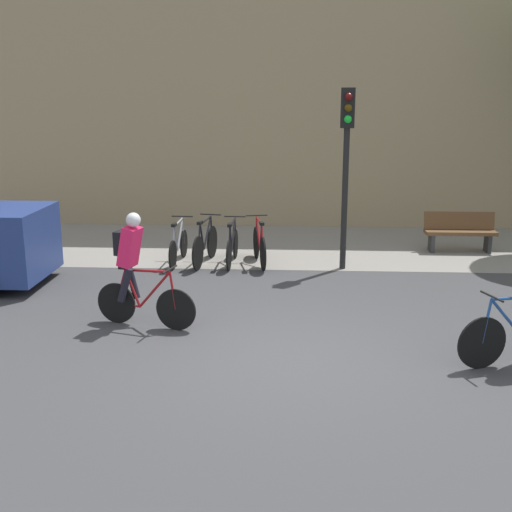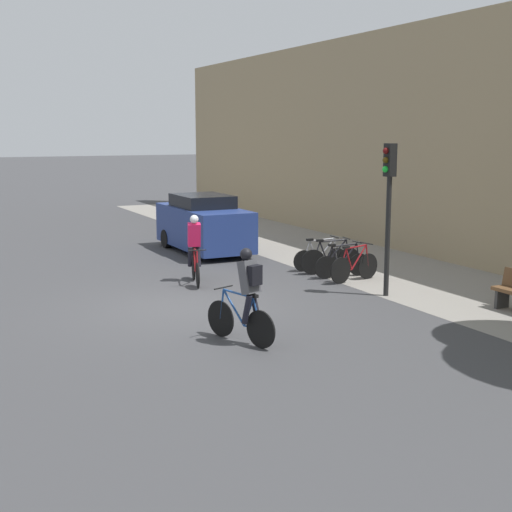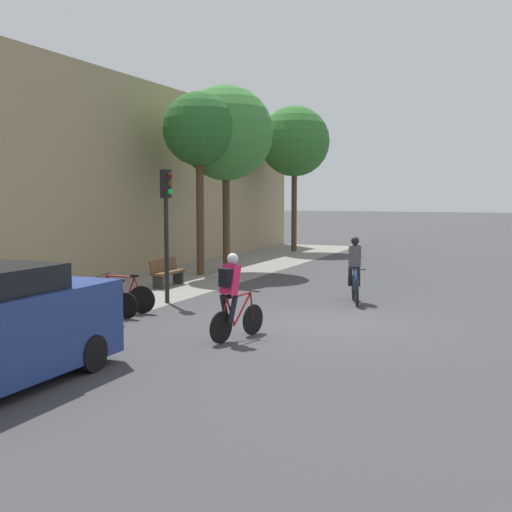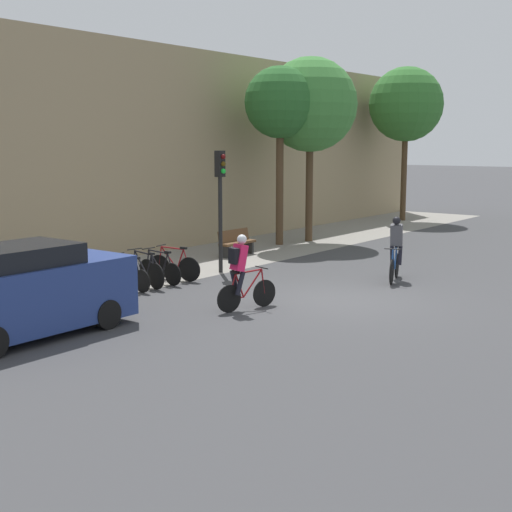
# 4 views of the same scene
# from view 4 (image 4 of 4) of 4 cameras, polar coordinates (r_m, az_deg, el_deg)

# --- Properties ---
(ground) EXTENTS (200.00, 200.00, 0.00)m
(ground) POSITION_cam_4_polar(r_m,az_deg,el_deg) (17.65, 6.64, -3.48)
(ground) COLOR #3D3D3F
(kerb_strip) EXTENTS (44.00, 4.50, 0.01)m
(kerb_strip) POSITION_cam_4_polar(r_m,az_deg,el_deg) (21.81, -8.77, -1.11)
(kerb_strip) COLOR gray
(kerb_strip) RESTS_ON ground
(building_facade) EXTENTS (44.00, 0.60, 7.17)m
(building_facade) POSITION_cam_4_polar(r_m,az_deg,el_deg) (23.38, -13.37, 8.26)
(building_facade) COLOR #9E8966
(building_facade) RESTS_ON ground
(cyclist_pink) EXTENTS (1.60, 0.60, 1.76)m
(cyclist_pink) POSITION_cam_4_polar(r_m,az_deg,el_deg) (16.22, -1.20, -1.13)
(cyclist_pink) COLOR black
(cyclist_pink) RESTS_ON ground
(cyclist_grey) EXTENTS (1.68, 0.67, 1.79)m
(cyclist_grey) POSITION_cam_4_polar(r_m,az_deg,el_deg) (20.22, 11.12, 0.73)
(cyclist_grey) COLOR black
(cyclist_grey) RESTS_ON ground
(parked_bike_0) EXTENTS (0.46, 1.66, 0.94)m
(parked_bike_0) POSITION_cam_4_polar(r_m,az_deg,el_deg) (18.88, -10.14, -1.57)
(parked_bike_0) COLOR black
(parked_bike_0) RESTS_ON ground
(parked_bike_1) EXTENTS (0.46, 1.74, 0.98)m
(parked_bike_1) POSITION_cam_4_polar(r_m,az_deg,el_deg) (19.25, -8.91, -1.24)
(parked_bike_1) COLOR black
(parked_bike_1) RESTS_ON ground
(parked_bike_2) EXTENTS (0.46, 1.66, 0.94)m
(parked_bike_2) POSITION_cam_4_polar(r_m,az_deg,el_deg) (19.64, -7.70, -1.08)
(parked_bike_2) COLOR black
(parked_bike_2) RESTS_ON ground
(parked_bike_3) EXTENTS (0.49, 1.66, 0.98)m
(parked_bike_3) POSITION_cam_4_polar(r_m,az_deg,el_deg) (20.04, -6.56, -0.79)
(parked_bike_3) COLOR black
(parked_bike_3) RESTS_ON ground
(traffic_light_pole) EXTENTS (0.26, 0.30, 3.59)m
(traffic_light_pole) POSITION_cam_4_polar(r_m,az_deg,el_deg) (20.88, -2.86, 5.40)
(traffic_light_pole) COLOR black
(traffic_light_pole) RESTS_ON ground
(bench) EXTENTS (1.57, 0.44, 0.89)m
(bench) POSITION_cam_4_polar(r_m,az_deg,el_deg) (24.23, -1.57, 1.11)
(bench) COLOR brown
(bench) RESTS_ON ground
(parked_car) EXTENTS (4.30, 1.84, 1.85)m
(parked_car) POSITION_cam_4_polar(r_m,az_deg,el_deg) (14.78, -17.95, -2.77)
(parked_car) COLOR navy
(parked_car) RESTS_ON ground
(street_tree_0) EXTENTS (2.64, 2.64, 6.60)m
(street_tree_0) POSITION_cam_4_polar(r_m,az_deg,el_deg) (26.73, 1.94, 12.08)
(street_tree_0) COLOR #4C3823
(street_tree_0) RESTS_ON ground
(street_tree_1) EXTENTS (3.58, 3.58, 7.04)m
(street_tree_1) POSITION_cam_4_polar(r_m,az_deg,el_deg) (27.75, 4.36, 11.95)
(street_tree_1) COLOR #4C3823
(street_tree_1) RESTS_ON ground
(street_tree_2) EXTENTS (3.59, 3.59, 7.45)m
(street_tree_2) POSITION_cam_4_polar(r_m,az_deg,el_deg) (35.97, 11.92, 11.76)
(street_tree_2) COLOR #4C3823
(street_tree_2) RESTS_ON ground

